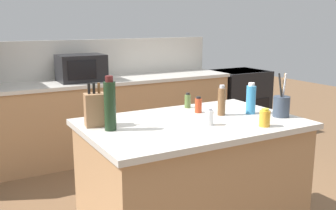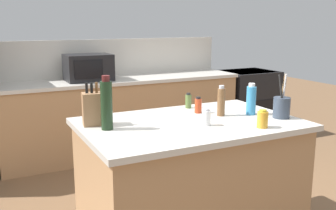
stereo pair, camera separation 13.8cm
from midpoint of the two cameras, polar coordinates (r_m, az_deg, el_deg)
back_counter_run at (r=4.91m, az=-8.29°, el=-1.59°), size 2.98×0.66×0.94m
wall_backsplash at (r=5.09m, az=-9.81°, el=6.82°), size 2.94×0.03×0.46m
kitchen_island at (r=2.90m, az=2.05°, el=-11.36°), size 1.51×0.98×0.94m
range_oven at (r=5.85m, az=9.45°, el=0.54°), size 0.76×0.65×0.92m
microwave at (r=4.67m, az=-13.32°, el=5.26°), size 0.53×0.39×0.31m
knife_block at (r=2.65m, az=-12.05°, el=-0.64°), size 0.14×0.12×0.29m
utensil_crock at (r=2.96m, az=14.85°, el=-0.08°), size 0.12×0.12×0.32m
dish_soap_bottle at (r=3.00m, az=10.66°, el=0.84°), size 0.07×0.07×0.24m
salt_shaker at (r=2.64m, az=4.53°, el=-1.79°), size 0.05×0.05×0.12m
wine_bottle at (r=2.52m, az=-9.98°, el=0.00°), size 0.08×0.08×0.35m
honey_jar at (r=2.66m, az=12.43°, el=-1.87°), size 0.07×0.07×0.12m
spice_jar_paprika at (r=2.99m, az=3.11°, el=-0.03°), size 0.05×0.05×0.12m
pepper_grinder at (r=2.92m, az=6.46°, el=0.57°), size 0.06×0.06×0.23m
spice_jar_oregano at (r=3.16m, az=1.62°, el=0.61°), size 0.05×0.05×0.12m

